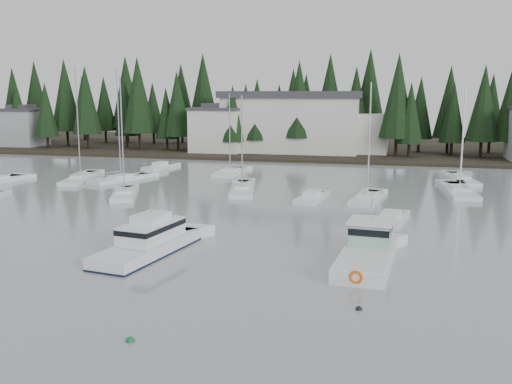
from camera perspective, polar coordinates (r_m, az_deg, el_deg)
ground at (r=26.54m, az=-19.19°, el=-15.49°), size 260.00×260.00×0.00m
far_shore_land at (r=118.22m, az=7.23°, el=4.43°), size 240.00×54.00×1.00m
conifer_treeline at (r=107.35m, az=6.54°, el=3.90°), size 200.00×22.00×20.00m
house_west at (r=104.02m, az=-3.86°, el=6.32°), size 9.54×7.42×8.75m
house_far_west at (r=125.06m, az=-22.33°, el=6.09°), size 8.48×7.42×8.25m
harbor_inn at (r=103.71m, az=4.71°, el=6.92°), size 29.50×11.50×10.90m
cabin_cruiser_center at (r=40.80m, az=-10.64°, el=-5.17°), size 4.59×10.36×4.30m
lobster_boat_teal at (r=38.52m, az=11.11°, el=-6.15°), size 3.93×9.39×5.10m
sailboat_1 at (r=68.10m, az=19.65°, el=-0.04°), size 3.59×10.96×12.09m
sailboat_3 at (r=60.67m, az=11.07°, el=-0.78°), size 3.55×8.60×12.74m
sailboat_4 at (r=65.44m, az=-1.39°, el=0.16°), size 4.97×10.99×11.38m
sailboat_8 at (r=77.46m, az=19.77°, el=1.11°), size 3.98×10.98×12.88m
sailboat_9 at (r=79.09m, az=-2.62°, el=1.85°), size 2.96×8.32×11.56m
sailboat_10 at (r=77.07m, az=-17.12°, el=1.22°), size 4.92×11.12×14.85m
sailboat_11 at (r=63.72m, az=-13.01°, el=-0.33°), size 5.41×8.66×13.32m
sailboat_12 at (r=75.06m, az=-13.35°, el=1.18°), size 5.48×9.36×14.78m
runabout_1 at (r=50.83m, az=13.35°, el=-2.87°), size 3.22×6.38×1.42m
runabout_3 at (r=85.78m, az=-9.55°, el=2.40°), size 3.54×6.92×1.42m
runabout_4 at (r=59.93m, az=5.58°, el=-0.72°), size 2.98×6.59×1.42m
mooring_buoy_green at (r=27.35m, az=-12.47°, el=-14.37°), size 0.43×0.43×0.43m
mooring_buoy_dark at (r=30.75m, az=10.25°, el=-11.50°), size 0.38×0.38×0.38m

